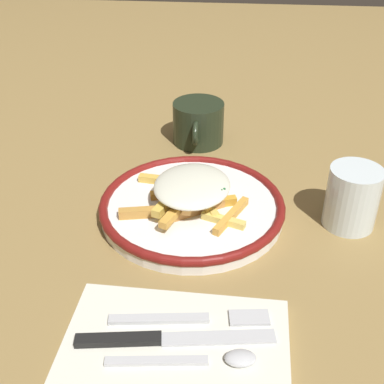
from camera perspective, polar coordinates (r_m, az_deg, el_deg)
The scene contains 9 objects.
ground_plane at distance 0.74m, azimuth -0.00°, elevation -2.52°, with size 2.60×2.60×0.00m, color olive.
plate at distance 0.73m, azimuth -0.00°, elevation -1.66°, with size 0.27×0.27×0.03m.
fries_heap at distance 0.72m, azimuth -0.15°, elevation 0.12°, with size 0.15×0.18×0.04m.
napkin at distance 0.56m, azimuth -1.80°, elevation -16.59°, with size 0.14×0.24×0.01m, color silver.
fork at distance 0.57m, azimuth -0.20°, elevation -13.98°, with size 0.04×0.18×0.01m.
knife at distance 0.55m, azimuth -3.85°, elevation -16.09°, with size 0.04×0.21×0.01m.
spoon at distance 0.54m, azimuth 1.73°, elevation -18.21°, with size 0.03×0.15×0.01m.
water_glass at distance 0.73m, azimuth 17.48°, elevation -0.53°, with size 0.07×0.07×0.09m, color silver.
coffee_mug at distance 0.92m, azimuth 0.70°, elevation 7.72°, with size 0.12×0.09×0.07m.
Camera 1 is at (0.60, 0.06, 0.43)m, focal length 47.65 mm.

